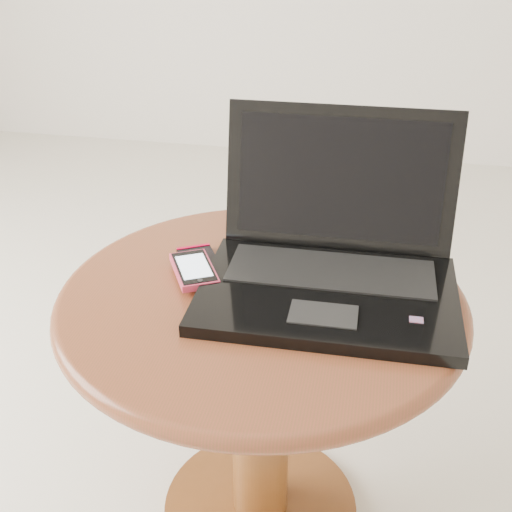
# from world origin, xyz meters

# --- Properties ---
(table) EXTENTS (0.63, 0.63, 0.50)m
(table) POSITION_xyz_m (0.07, -0.01, 0.39)
(table) COLOR #5E3314
(table) RESTS_ON ground
(laptop) EXTENTS (0.38, 0.32, 0.25)m
(laptop) POSITION_xyz_m (0.17, 0.03, 0.54)
(laptop) COLOR black
(laptop) RESTS_ON table
(phone_black) EXTENTS (0.10, 0.12, 0.01)m
(phone_black) POSITION_xyz_m (-0.05, 0.04, 0.50)
(phone_black) COLOR black
(phone_black) RESTS_ON table
(phone_pink) EXTENTS (0.10, 0.12, 0.01)m
(phone_pink) POSITION_xyz_m (-0.04, 0.00, 0.51)
(phone_pink) COLOR #D03554
(phone_pink) RESTS_ON phone_black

